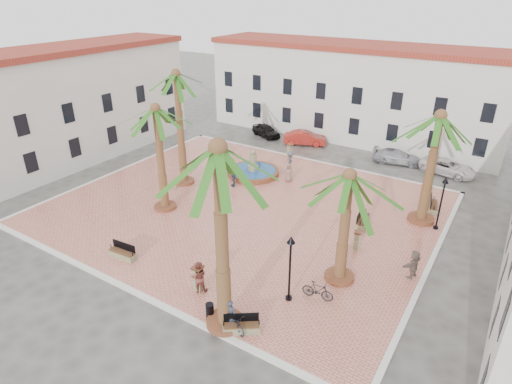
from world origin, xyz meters
TOP-DOWN VIEW (x-y plane):
  - ground at (0.00, 0.00)m, footprint 120.00×120.00m
  - plaza at (0.00, 0.00)m, footprint 26.00×22.00m
  - kerb_n at (0.00, 11.00)m, footprint 26.30×0.30m
  - kerb_s at (0.00, -11.00)m, footprint 26.30×0.30m
  - kerb_e at (13.00, 0.00)m, footprint 0.30×22.30m
  - kerb_w at (-13.00, 0.00)m, footprint 0.30×22.30m
  - building_north at (-0.00, 19.99)m, footprint 30.40×7.40m
  - building_west at (-19.00, 0.00)m, footprint 6.40×24.40m
  - fountain at (-2.62, 5.24)m, footprint 4.36×4.36m
  - palm_nw at (-6.47, 0.87)m, footprint 5.20×5.20m
  - palm_sw at (-4.73, -3.19)m, footprint 5.11×5.11m
  - palm_s at (5.87, -10.40)m, footprint 5.78×5.78m
  - palm_e at (9.08, -4.20)m, footprint 5.25×5.25m
  - palm_ne at (11.30, 4.79)m, footprint 5.71×5.71m
  - bench_s at (-2.47, -9.19)m, footprint 1.82×0.68m
  - bench_se at (6.80, -10.39)m, footprint 1.72×1.44m
  - bench_e at (8.11, 2.08)m, footprint 0.86×2.01m
  - bench_ne at (11.64, 6.84)m, footprint 0.92×1.89m
  - lamppost_s at (7.56, -7.20)m, footprint 0.41×0.41m
  - lamppost_e at (12.40, 4.24)m, footprint 0.40×0.40m
  - bollard_se at (3.22, -9.11)m, footprint 0.59×0.59m
  - bollard_n at (-1.90, 10.40)m, footprint 0.53×0.53m
  - bollard_e at (8.84, -0.94)m, footprint 0.53×0.53m
  - litter_bin at (4.97, -10.40)m, footprint 0.40×0.40m
  - cyclist_a at (6.22, -10.40)m, footprint 0.58×0.39m
  - bicycle_a at (6.37, -10.40)m, footprint 1.88×1.23m
  - cyclist_b at (3.27, -9.14)m, footprint 1.10×1.06m
  - bicycle_b at (8.78, -6.37)m, footprint 1.71×0.64m
  - pedestrian_fountain_a at (0.57, 5.67)m, footprint 0.86×0.71m
  - pedestrian_fountain_b at (-2.72, 2.50)m, footprint 1.06×0.91m
  - pedestrian_north at (-0.36, 7.64)m, footprint 1.05×1.33m
  - pedestrian_east at (12.40, -1.92)m, footprint 0.97×1.63m
  - car_black at (-7.22, 14.94)m, footprint 4.03×2.90m
  - car_red at (-2.53, 14.81)m, footprint 4.48×2.99m
  - car_silver at (6.79, 14.78)m, footprint 4.55×2.55m
  - car_white at (11.17, 14.62)m, footprint 4.87×2.92m

SIDE VIEW (x-z plane):
  - ground at x=0.00m, z-range 0.00..0.00m
  - plaza at x=0.00m, z-range 0.00..0.15m
  - kerb_n at x=0.00m, z-range 0.00..0.16m
  - kerb_s at x=0.00m, z-range 0.00..0.16m
  - kerb_e at x=13.00m, z-range 0.00..0.16m
  - kerb_w at x=-13.00m, z-range 0.00..0.16m
  - bench_se at x=6.80m, z-range -0.05..0.86m
  - bench_s at x=-2.47m, z-range -0.06..0.89m
  - bench_ne at x=11.64m, z-range -0.06..0.90m
  - bench_e at x=8.11m, z-range -0.07..0.95m
  - fountain at x=-2.62m, z-range -0.67..1.58m
  - litter_bin at x=4.97m, z-range 0.15..0.93m
  - bicycle_a at x=6.37m, z-range 0.15..1.08m
  - car_silver at x=6.79m, z-range 0.00..1.25m
  - car_white at x=11.17m, z-range 0.00..1.27m
  - car_black at x=-7.22m, z-range 0.00..1.28m
  - bicycle_b at x=8.78m, z-range 0.15..1.16m
  - car_red at x=-2.53m, z-range 0.00..1.40m
  - bollard_e at x=8.84m, z-range 0.17..1.41m
  - bollard_n at x=-1.90m, z-range 0.17..1.47m
  - pedestrian_fountain_a at x=0.57m, z-range 0.15..1.67m
  - bollard_se at x=3.22m, z-range 0.18..1.68m
  - cyclist_a at x=6.22m, z-range 0.15..1.71m
  - pedestrian_east at x=12.40m, z-range 0.15..1.82m
  - pedestrian_fountain_b at x=-2.72m, z-range 0.15..1.86m
  - cyclist_b at x=3.27m, z-range 0.15..1.93m
  - pedestrian_north at x=-0.36m, z-range 0.15..1.96m
  - lamppost_e at x=12.40m, z-range 0.80..4.49m
  - lamppost_s at x=7.56m, z-range 0.82..4.60m
  - building_north at x=0.00m, z-range 0.02..9.52m
  - building_west at x=-19.00m, z-range 0.02..10.02m
  - palm_e at x=9.08m, z-range 2.25..8.79m
  - palm_ne at x=11.30m, z-range 2.72..10.47m
  - palm_sw at x=-4.73m, z-range 2.79..10.47m
  - palm_nw at x=-6.47m, z-range 3.42..12.50m
  - palm_s at x=5.87m, z-range 3.42..12.71m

